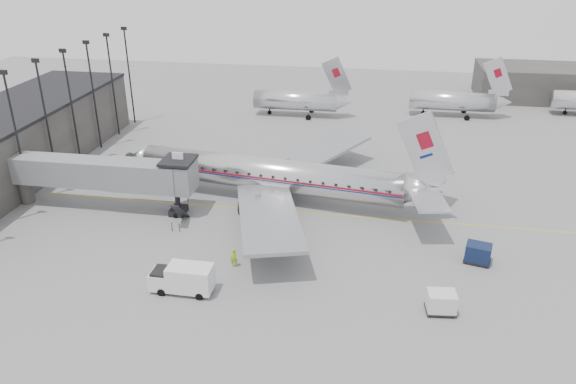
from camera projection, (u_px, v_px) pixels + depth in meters
name	position (u px, v px, depth m)	size (l,w,h in m)	color
ground	(253.00, 236.00, 57.75)	(160.00, 160.00, 0.00)	slate
terminal	(4.00, 147.00, 70.01)	(12.00, 46.00, 8.00)	#383533
hangar	(561.00, 83.00, 103.59)	(30.00, 12.00, 6.00)	#383533
apron_line	(291.00, 212.00, 62.68)	(0.15, 60.00, 0.01)	gold
jet_bridge	(112.00, 174.00, 61.72)	(21.00, 6.20, 7.10)	slate
floodlight_masts	(59.00, 109.00, 69.90)	(0.90, 42.25, 15.25)	black
distant_aircraft_near	(297.00, 100.00, 94.46)	(16.39, 3.20, 10.26)	silver
distant_aircraft_mid	(453.00, 100.00, 94.22)	(16.39, 3.20, 10.26)	silver
airliner	(276.00, 175.00, 64.30)	(38.67, 35.60, 12.27)	silver
service_van	(183.00, 278.00, 48.28)	(5.48, 2.24, 2.56)	silver
baggage_cart_navy	(478.00, 253.00, 52.73)	(2.77, 2.35, 1.88)	#0D1837
baggage_cart_white	(441.00, 302.00, 45.75)	(2.56, 2.05, 1.88)	silver
ramp_worker	(234.00, 258.00, 52.06)	(0.67, 0.44, 1.85)	#8BC016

